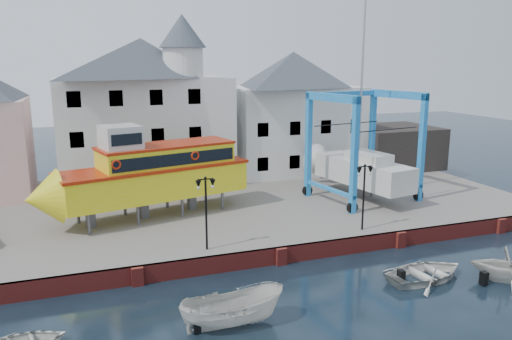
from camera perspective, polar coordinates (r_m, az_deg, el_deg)
name	(u,v)px	position (r m, az deg, el deg)	size (l,w,h in m)	color
ground	(281,264)	(28.96, 2.85, -10.72)	(140.00, 140.00, 0.00)	black
hardstanding	(226,205)	(38.59, -3.41, -3.99)	(44.00, 22.00, 1.00)	slate
quay_wall	(280,255)	(28.85, 2.78, -9.73)	(44.00, 0.47, 1.00)	maroon
building_white_main	(145,109)	(43.50, -12.52, 6.78)	(14.00, 8.30, 14.00)	silver
building_white_right	(293,112)	(47.89, 4.21, 6.63)	(12.00, 8.00, 11.20)	silver
shed_dark	(392,147)	(51.54, 15.30, 2.59)	(8.00, 7.00, 4.00)	black
lamp_post_left	(206,195)	(27.49, -5.76, -2.83)	(1.12, 0.32, 4.20)	black
lamp_post_right	(364,180)	(31.32, 12.28, -1.17)	(1.12, 0.32, 4.20)	black
tour_boat	(143,174)	(33.89, -12.79, -0.49)	(14.96, 6.90, 6.34)	#59595E
travel_lift	(355,163)	(39.50, 11.24, 0.79)	(8.15, 10.62, 15.58)	blue
motorboat_a	(233,326)	(22.85, -2.67, -17.41)	(1.76, 4.69, 1.81)	beige
motorboat_b	(426,279)	(28.59, 18.86, -11.72)	(3.32, 4.65, 0.96)	beige
motorboat_c	(507,281)	(30.01, 26.77, -11.25)	(3.21, 3.72, 1.96)	beige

